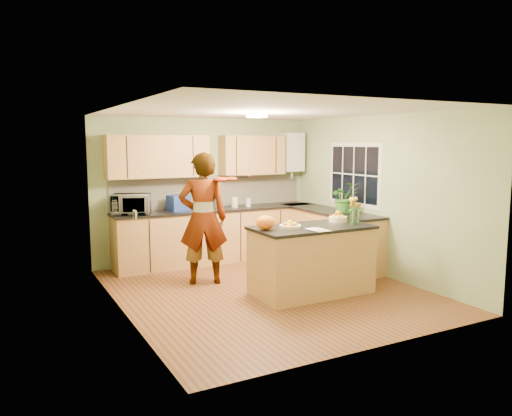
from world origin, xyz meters
name	(u,v)px	position (x,y,z in m)	size (l,w,h in m)	color
floor	(267,291)	(0.00, 0.00, 0.00)	(4.50, 4.50, 0.00)	#592C19
ceiling	(267,111)	(0.00, 0.00, 2.50)	(4.00, 4.50, 0.02)	silver
wall_back	(205,189)	(0.00, 2.25, 1.25)	(4.00, 0.02, 2.50)	gray
wall_front	(378,227)	(0.00, -2.25, 1.25)	(4.00, 0.02, 2.50)	gray
wall_left	(121,212)	(-2.00, 0.00, 1.25)	(0.02, 4.50, 2.50)	gray
wall_right	(378,196)	(2.00, 0.00, 1.25)	(0.02, 4.50, 2.50)	gray
back_counter	(218,235)	(0.10, 1.95, 0.47)	(3.64, 0.62, 0.94)	#AE8145
right_counter	(329,237)	(1.70, 0.85, 0.47)	(0.62, 2.24, 0.94)	#AE8145
splashback	(211,192)	(0.10, 2.23, 1.20)	(3.60, 0.02, 0.52)	beige
upper_cabinets	(199,156)	(-0.18, 2.08, 1.85)	(3.20, 0.34, 0.70)	#AE8145
boiler	(292,152)	(1.70, 2.09, 1.90)	(0.40, 0.30, 0.86)	silver
window_right	(354,174)	(1.99, 0.60, 1.55)	(0.01, 1.30, 1.05)	silver
light_switch	(135,214)	(-1.99, -0.60, 1.30)	(0.02, 0.09, 0.09)	silver
ceiling_lamp	(257,115)	(0.00, 0.30, 2.46)	(0.30, 0.30, 0.07)	#FFEABF
peninsula_island	(312,260)	(0.49, -0.40, 0.47)	(1.65, 0.84, 0.94)	#AE8145
fruit_dish	(290,225)	(0.14, -0.40, 0.99)	(0.29, 0.29, 0.10)	#F1E6C0
orange_bowl	(338,217)	(1.04, -0.25, 1.01)	(0.26, 0.26, 0.15)	#F1E6C0
flower_vase	(356,204)	(1.09, -0.58, 1.23)	(0.23, 0.23, 0.43)	silver
orange_bag	(266,223)	(-0.21, -0.35, 1.04)	(0.25, 0.21, 0.19)	orange
papers	(319,230)	(0.39, -0.70, 0.95)	(0.20, 0.28, 0.01)	silver
violinist	(203,219)	(-0.64, 0.78, 0.97)	(0.71, 0.46, 1.94)	#DC9D87
violin	(221,179)	(-0.44, 0.56, 1.55)	(0.55, 0.22, 0.11)	#4A0D04
microwave	(131,204)	(-1.40, 1.93, 1.10)	(0.58, 0.40, 0.32)	silver
blue_box	(178,203)	(-0.60, 1.97, 1.07)	(0.33, 0.24, 0.27)	navy
kettle	(217,201)	(0.11, 1.98, 1.06)	(0.16, 0.16, 0.29)	#B5B5BA
jar_cream	(235,202)	(0.44, 1.95, 1.03)	(0.11, 0.11, 0.18)	#F1E6C0
jar_white	(248,202)	(0.70, 1.94, 1.02)	(0.10, 0.10, 0.15)	silver
potted_plant	(344,197)	(1.70, 0.47, 1.19)	(0.45, 0.39, 0.50)	#367727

